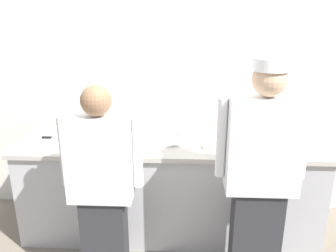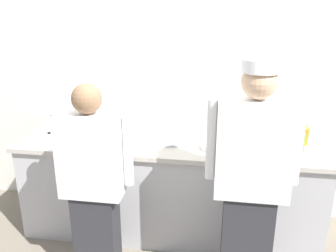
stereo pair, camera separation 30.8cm
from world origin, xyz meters
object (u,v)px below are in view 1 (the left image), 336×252
ramekin_yellow_sauce (273,134)px  deli_cup (289,130)px  mixing_bowl_steel (96,130)px  sheet_tray (152,140)px  plate_stack_rear (245,136)px  ramekin_red_sauce (182,133)px  squeeze_bottle_primary (300,130)px  squeeze_bottle_spare (271,137)px  chef_near_left (102,188)px  chef_center (260,176)px  chefs_knife (54,138)px  plate_stack_front (216,145)px  squeeze_bottle_secondary (299,136)px

ramekin_yellow_sauce → deli_cup: (0.16, 0.08, 0.02)m
mixing_bowl_steel → deli_cup: bearing=4.1°
mixing_bowl_steel → sheet_tray: size_ratio=0.69×
plate_stack_rear → ramekin_red_sauce: (-0.57, 0.06, -0.00)m
sheet_tray → ramekin_yellow_sauce: bearing=8.0°
squeeze_bottle_primary → squeeze_bottle_spare: 0.38m
sheet_tray → squeeze_bottle_primary: (1.33, 0.11, 0.08)m
plate_stack_rear → squeeze_bottle_primary: size_ratio=1.15×
chef_near_left → chef_center: size_ratio=0.90×
ramekin_red_sauce → chefs_knife: (-1.17, -0.12, -0.02)m
sheet_tray → ramekin_red_sauce: ramekin_red_sauce is taller
deli_cup → chefs_knife: (-2.18, -0.20, -0.04)m
chef_center → sheet_tray: size_ratio=3.86×
chef_center → ramekin_red_sauce: chef_center is taller
plate_stack_front → sheet_tray: (-0.56, 0.13, -0.01)m
deli_cup → chefs_knife: 2.19m
plate_stack_front → squeeze_bottle_primary: bearing=17.3°
mixing_bowl_steel → chef_near_left: bearing=-74.2°
ramekin_red_sauce → chef_near_left: bearing=-122.9°
ramekin_yellow_sauce → chef_near_left: bearing=-148.0°
ramekin_red_sauce → deli_cup: (1.00, 0.08, 0.02)m
chef_near_left → ramekin_yellow_sauce: bearing=32.0°
plate_stack_front → ramekin_red_sauce: size_ratio=2.78×
chef_center → chefs_knife: (-1.73, 0.72, -0.02)m
squeeze_bottle_primary → squeeze_bottle_spare: bearing=-144.2°
plate_stack_front → ramekin_yellow_sauce: (0.55, 0.28, 0.00)m
mixing_bowl_steel → squeeze_bottle_secondary: 1.80m
squeeze_bottle_secondary → ramekin_yellow_sauce: (-0.16, 0.23, -0.07)m
plate_stack_front → squeeze_bottle_primary: (0.77, 0.24, 0.06)m
ramekin_yellow_sauce → sheet_tray: bearing=-172.0°
squeeze_bottle_secondary → chefs_knife: squeeze_bottle_secondary is taller
squeeze_bottle_spare → deli_cup: squeeze_bottle_spare is taller
squeeze_bottle_primary → ramekin_yellow_sauce: size_ratio=1.70×
ramekin_red_sauce → ramekin_yellow_sauce: (0.84, 0.01, -0.00)m
chefs_knife → ramekin_yellow_sauce: bearing=3.6°
chef_center → chefs_knife: chef_center is taller
chef_near_left → squeeze_bottle_spare: bearing=24.8°
sheet_tray → chefs_knife: size_ratio=1.67×
chef_center → plate_stack_front: chef_center is taller
plate_stack_rear → mixing_bowl_steel: size_ratio=0.67×
ramekin_yellow_sauce → chefs_knife: bearing=-176.4°
squeeze_bottle_secondary → chef_center: bearing=-125.6°
sheet_tray → ramekin_yellow_sauce: (1.11, 0.16, 0.01)m
deli_cup → sheet_tray: bearing=-169.7°
sheet_tray → squeeze_bottle_spare: size_ratio=2.21×
chef_center → ramekin_red_sauce: (-0.56, 0.84, -0.00)m
plate_stack_front → mixing_bowl_steel: mixing_bowl_steel is taller
squeeze_bottle_spare → ramekin_red_sauce: (-0.76, 0.26, -0.07)m
sheet_tray → plate_stack_front: bearing=-12.8°
plate_stack_rear → deli_cup: 0.46m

